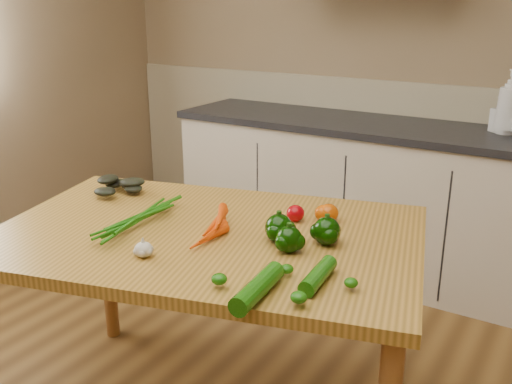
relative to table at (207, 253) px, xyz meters
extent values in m
cube|color=#907756|center=(0.06, 1.92, 0.60)|extent=(4.00, 0.02, 2.60)
cube|color=tan|center=(0.06, 1.89, -0.15)|extent=(3.98, 0.03, 1.10)
cube|color=beige|center=(0.26, 1.60, -0.27)|extent=(2.80, 0.60, 0.86)
cube|color=#25262A|center=(0.26, 1.60, 0.18)|extent=(2.84, 0.64, 0.04)
cube|color=#B07F33|center=(0.00, 0.00, 0.07)|extent=(1.67, 1.29, 0.04)
cylinder|color=#935C2A|center=(-0.76, 0.22, -0.33)|extent=(0.06, 0.06, 0.75)
cylinder|color=#935C2A|center=(0.55, 0.57, -0.33)|extent=(0.06, 0.06, 0.75)
imported|color=silver|center=(0.70, 1.67, 0.36)|extent=(0.17, 0.17, 0.33)
imported|color=silver|center=(0.67, 1.69, 0.29)|extent=(0.12, 0.12, 0.18)
ellipsoid|color=beige|center=(-0.04, -0.28, 0.11)|extent=(0.06, 0.06, 0.05)
sphere|color=black|center=(0.26, 0.05, 0.13)|extent=(0.09, 0.09, 0.09)
sphere|color=black|center=(0.41, 0.11, 0.13)|extent=(0.09, 0.09, 0.09)
sphere|color=black|center=(0.33, -0.01, 0.13)|extent=(0.09, 0.09, 0.09)
ellipsoid|color=#940209|center=(0.22, 0.24, 0.12)|extent=(0.07, 0.07, 0.06)
ellipsoid|color=#BE4904|center=(0.31, 0.30, 0.12)|extent=(0.07, 0.07, 0.06)
ellipsoid|color=#BE4904|center=(0.33, 0.30, 0.12)|extent=(0.07, 0.07, 0.07)
cylinder|color=#134E08|center=(0.50, -0.16, 0.11)|extent=(0.07, 0.20, 0.05)
cylinder|color=#134E08|center=(0.40, -0.31, 0.12)|extent=(0.08, 0.24, 0.06)
camera|label=1|loc=(1.11, -1.49, 0.85)|focal=40.00mm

